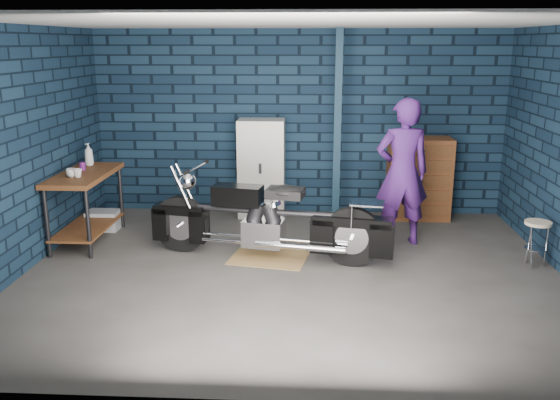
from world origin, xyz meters
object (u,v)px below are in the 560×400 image
Objects in this scene: storage_bin at (103,220)px; workbench at (87,207)px; locker at (262,168)px; motorcycle at (269,214)px; person at (402,172)px; tool_chest at (419,179)px; shop_stool at (536,244)px.

workbench is at bearing -92.29° from storage_bin.
motorcycle is at bearing -82.54° from locker.
motorcycle is (2.39, -0.51, 0.09)m from workbench.
tool_chest is at bearing -118.03° from person.
locker reaches higher than tool_chest.
storage_bin is 2.35m from locker.
workbench is at bearing 173.68° from shop_stool.
tool_chest is at bearing 51.81° from motorcycle.
motorcycle reaches higher than workbench.
locker is at bearing 20.63° from storage_bin.
person is (4.02, 0.16, 0.47)m from workbench.
locker is at bearing 180.00° from tool_chest.
shop_stool is at bearing -29.93° from locker.
person is at bearing -31.52° from locker.
workbench is 0.60m from storage_bin.
workbench is 2.59× the size of shop_stool.
locker is (2.15, 1.30, 0.26)m from workbench.
motorcycle is 2.74m from tool_chest.
tool_chest is (2.06, 1.81, 0.04)m from motorcycle.
motorcycle reaches higher than storage_bin.
workbench is 0.56× the size of motorcycle.
tool_chest is at bearing 10.27° from storage_bin.
storage_bin is at bearing -12.73° from person.
tool_chest is (4.42, 0.80, 0.46)m from storage_bin.
workbench is 2.53m from locker.
shop_stool is (3.07, -0.10, -0.28)m from motorcycle.
motorcycle is 1.83m from locker.
motorcycle is at bearing -23.02° from storage_bin.
storage_bin is at bearing 167.48° from motorcycle.
motorcycle is 2.60m from storage_bin.
tool_chest is (0.42, 1.15, -0.34)m from person.
person is at bearing 2.21° from workbench.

